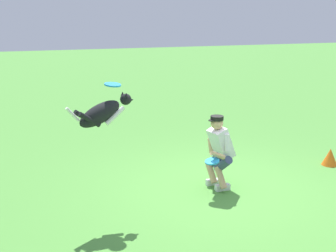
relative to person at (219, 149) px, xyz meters
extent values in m
plane|color=#4E903B|center=(0.02, 0.07, -0.70)|extent=(60.00, 60.00, 0.00)
cube|color=silver|center=(0.03, -0.14, -0.65)|extent=(0.26, 0.10, 0.10)
cylinder|color=tan|center=(0.08, -0.13, -0.46)|extent=(0.16, 0.32, 0.37)
cylinder|color=#3A4365|center=(0.01, -0.12, -0.23)|extent=(0.22, 0.42, 0.37)
cube|color=silver|center=(-0.02, 0.14, -0.65)|extent=(0.26, 0.10, 0.10)
cylinder|color=tan|center=(0.03, 0.15, -0.46)|extent=(0.16, 0.32, 0.37)
cylinder|color=#3A4365|center=(-0.03, 0.12, -0.23)|extent=(0.22, 0.42, 0.37)
cube|color=white|center=(-0.04, -0.01, 0.11)|extent=(0.46, 0.40, 0.58)
cylinder|color=white|center=(0.02, -0.20, 0.17)|extent=(0.11, 0.15, 0.29)
cylinder|color=white|center=(-0.05, 0.19, 0.17)|extent=(0.11, 0.15, 0.29)
cylinder|color=tan|center=(0.14, 0.25, -0.01)|extent=(0.30, 0.13, 0.19)
cylinder|color=tan|center=(0.06, -0.21, 0.01)|extent=(0.10, 0.16, 0.27)
sphere|color=tan|center=(0.06, 0.01, 0.47)|extent=(0.21, 0.21, 0.21)
cylinder|color=black|center=(0.06, 0.01, 0.56)|extent=(0.22, 0.22, 0.07)
cylinder|color=black|center=(0.16, 0.03, 0.53)|extent=(0.12, 0.12, 0.02)
ellipsoid|color=black|center=(2.07, 0.33, 0.86)|extent=(0.77, 0.47, 0.49)
ellipsoid|color=white|center=(1.90, 0.28, 0.83)|extent=(0.13, 0.19, 0.16)
sphere|color=black|center=(1.66, 0.20, 1.02)|extent=(0.17, 0.17, 0.17)
cone|color=black|center=(1.57, 0.17, 1.00)|extent=(0.11, 0.11, 0.09)
cone|color=black|center=(1.66, 0.26, 1.10)|extent=(0.06, 0.06, 0.07)
cone|color=black|center=(1.69, 0.16, 1.10)|extent=(0.06, 0.06, 0.07)
cylinder|color=white|center=(1.86, 0.35, 0.82)|extent=(0.33, 0.16, 0.26)
cylinder|color=white|center=(1.91, 0.19, 0.82)|extent=(0.33, 0.16, 0.26)
cylinder|color=black|center=(2.24, 0.47, 0.82)|extent=(0.33, 0.16, 0.26)
cylinder|color=black|center=(2.29, 0.31, 0.82)|extent=(0.33, 0.16, 0.26)
cylinder|color=white|center=(2.47, 0.45, 0.91)|extent=(0.20, 0.10, 0.23)
cylinder|color=#2895E3|center=(1.86, 0.24, 1.26)|extent=(0.33, 0.33, 0.06)
cylinder|color=#2596D9|center=(0.26, 0.29, -0.09)|extent=(0.30, 0.30, 0.08)
cone|color=orange|center=(-2.61, -0.29, -0.53)|extent=(0.31, 0.31, 0.34)
camera|label=1|loc=(3.07, 6.21, 2.26)|focal=45.18mm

